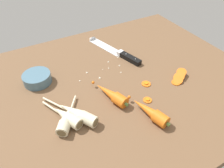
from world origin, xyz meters
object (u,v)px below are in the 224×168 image
(carrot_slice_stack, at_px, (179,77))
(parsnip_front, at_px, (67,116))
(whole_carrot, at_px, (112,95))
(carrot_slice_stray_mid, at_px, (148,100))
(parsnip_mid_right, at_px, (67,119))
(prep_bowl, at_px, (37,78))
(whole_carrot_second, at_px, (151,112))
(carrot_slice_stray_near, at_px, (146,84))
(chefs_knife, at_px, (112,49))
(parsnip_mid_left, at_px, (77,113))

(carrot_slice_stack, bearing_deg, parsnip_front, 177.87)
(whole_carrot, relative_size, carrot_slice_stack, 1.92)
(carrot_slice_stack, distance_m, carrot_slice_stray_mid, 0.19)
(parsnip_mid_right, bearing_deg, carrot_slice_stray_mid, -8.46)
(prep_bowl, bearing_deg, whole_carrot, -46.49)
(whole_carrot_second, distance_m, carrot_slice_stray_near, 0.17)
(whole_carrot, xyz_separation_m, parsnip_mid_right, (-0.18, -0.03, -0.00))
(carrot_slice_stray_mid, bearing_deg, chefs_knife, 82.33)
(chefs_knife, relative_size, parsnip_mid_right, 2.24)
(carrot_slice_stack, distance_m, carrot_slice_stray_near, 0.14)
(chefs_knife, relative_size, parsnip_mid_left, 1.60)
(whole_carrot_second, height_order, prep_bowl, whole_carrot_second)
(whole_carrot, relative_size, carrot_slice_stray_mid, 5.48)
(chefs_knife, xyz_separation_m, whole_carrot_second, (-0.09, -0.43, 0.01))
(parsnip_mid_left, bearing_deg, prep_bowl, 105.96)
(chefs_knife, height_order, whole_carrot_second, whole_carrot_second)
(whole_carrot_second, xyz_separation_m, carrot_slice_stack, (0.22, 0.10, -0.01))
(carrot_slice_stray_near, height_order, prep_bowl, prep_bowl)
(whole_carrot, height_order, carrot_slice_stray_near, whole_carrot)
(chefs_knife, relative_size, carrot_slice_stray_near, 9.45)
(carrot_slice_stack, bearing_deg, parsnip_mid_right, 179.25)
(whole_carrot_second, relative_size, parsnip_mid_right, 1.14)
(chefs_knife, distance_m, carrot_slice_stack, 0.35)
(parsnip_mid_right, height_order, prep_bowl, same)
(chefs_knife, xyz_separation_m, parsnip_mid_right, (-0.34, -0.32, 0.01))
(parsnip_mid_left, height_order, carrot_slice_stray_mid, parsnip_mid_left)
(whole_carrot, xyz_separation_m, parsnip_front, (-0.18, -0.02, -0.00))
(carrot_slice_stack, height_order, prep_bowl, prep_bowl)
(parsnip_mid_right, distance_m, carrot_slice_stray_near, 0.34)
(chefs_knife, distance_m, carrot_slice_stray_near, 0.29)
(parsnip_mid_left, bearing_deg, whole_carrot, 8.58)
(carrot_slice_stack, bearing_deg, chefs_knife, 112.59)
(whole_carrot_second, bearing_deg, parsnip_mid_right, 157.13)
(carrot_slice_stray_mid, bearing_deg, parsnip_mid_right, 171.54)
(chefs_knife, relative_size, whole_carrot, 1.96)
(parsnip_front, bearing_deg, parsnip_mid_right, -109.72)
(carrot_slice_stray_near, relative_size, prep_bowl, 0.33)
(carrot_slice_stray_mid, bearing_deg, carrot_slice_stack, 11.47)
(parsnip_mid_right, xyz_separation_m, prep_bowl, (-0.03, 0.25, 0.00))
(chefs_knife, bearing_deg, parsnip_mid_right, -136.99)
(whole_carrot_second, bearing_deg, carrot_slice_stray_near, 58.50)
(whole_carrot, bearing_deg, carrot_slice_stray_mid, -32.87)
(parsnip_mid_left, relative_size, carrot_slice_stack, 2.35)
(parsnip_mid_right, relative_size, carrot_slice_stray_mid, 4.80)
(whole_carrot_second, xyz_separation_m, carrot_slice_stray_mid, (0.04, 0.06, -0.02))
(whole_carrot, relative_size, carrot_slice_stray_near, 4.82)
(whole_carrot, bearing_deg, whole_carrot_second, -61.48)
(parsnip_mid_right, bearing_deg, parsnip_mid_left, 9.38)
(parsnip_mid_right, distance_m, carrot_slice_stack, 0.48)
(chefs_knife, bearing_deg, parsnip_front, -137.68)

